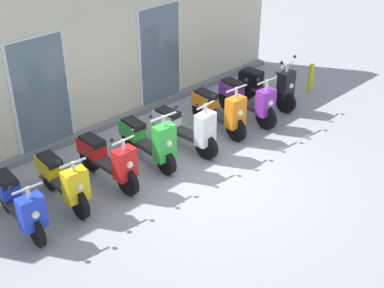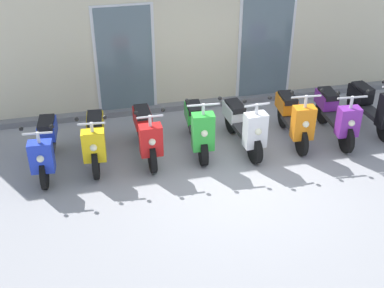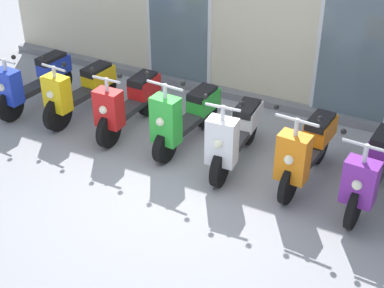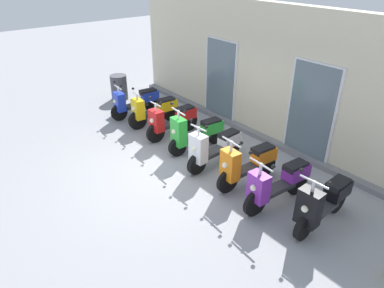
% 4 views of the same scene
% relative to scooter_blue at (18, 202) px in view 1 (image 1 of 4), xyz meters
% --- Properties ---
extents(ground_plane, '(40.00, 40.00, 0.00)m').
position_rel_scooter_blue_xyz_m(ground_plane, '(3.12, -0.95, -0.48)').
color(ground_plane, '#939399').
extents(storefront_facade, '(10.13, 0.50, 3.35)m').
position_rel_scooter_blue_xyz_m(storefront_facade, '(3.12, 2.03, 1.14)').
color(storefront_facade, beige).
rests_on(storefront_facade, ground_plane).
extents(scooter_blue, '(0.53, 1.60, 1.14)m').
position_rel_scooter_blue_xyz_m(scooter_blue, '(0.00, 0.00, 0.00)').
color(scooter_blue, black).
rests_on(scooter_blue, ground_plane).
extents(scooter_yellow, '(0.51, 1.60, 1.15)m').
position_rel_scooter_blue_xyz_m(scooter_yellow, '(0.84, 0.09, -0.02)').
color(scooter_yellow, black).
rests_on(scooter_yellow, ground_plane).
extents(scooter_red, '(0.52, 1.62, 1.18)m').
position_rel_scooter_blue_xyz_m(scooter_red, '(1.75, 0.07, -0.01)').
color(scooter_red, black).
rests_on(scooter_red, ground_plane).
extents(scooter_green, '(0.63, 1.60, 1.28)m').
position_rel_scooter_blue_xyz_m(scooter_green, '(2.70, 0.08, -0.01)').
color(scooter_green, black).
rests_on(scooter_green, ground_plane).
extents(scooter_white, '(0.53, 1.64, 1.25)m').
position_rel_scooter_blue_xyz_m(scooter_white, '(3.54, -0.05, -0.01)').
color(scooter_white, black).
rests_on(scooter_white, ground_plane).
extents(scooter_orange, '(0.61, 1.58, 1.28)m').
position_rel_scooter_blue_xyz_m(scooter_orange, '(4.52, -0.04, 0.03)').
color(scooter_orange, black).
rests_on(scooter_orange, ground_plane).
extents(scooter_purple, '(0.62, 1.69, 1.22)m').
position_rel_scooter_blue_xyz_m(scooter_purple, '(5.36, -0.08, 0.01)').
color(scooter_purple, black).
rests_on(scooter_purple, ground_plane).
extents(scooter_black, '(0.57, 1.59, 1.27)m').
position_rel_scooter_blue_xyz_m(scooter_black, '(6.23, 0.05, 0.01)').
color(scooter_black, black).
rests_on(scooter_black, ground_plane).
extents(curb_bollard, '(0.12, 0.12, 0.70)m').
position_rel_scooter_blue_xyz_m(curb_bollard, '(7.59, -0.19, -0.13)').
color(curb_bollard, yellow).
rests_on(curb_bollard, ground_plane).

